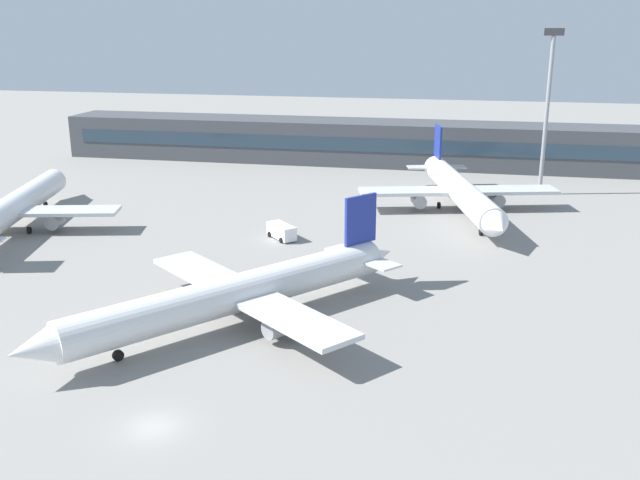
% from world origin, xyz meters
% --- Properties ---
extents(ground_plane, '(400.00, 400.00, 0.00)m').
position_xyz_m(ground_plane, '(0.00, 40.00, 0.00)').
color(ground_plane, gray).
extents(terminal_building, '(130.03, 12.13, 9.00)m').
position_xyz_m(terminal_building, '(0.00, 106.48, 4.50)').
color(terminal_building, '#3F4247').
rests_on(terminal_building, ground_plane).
extents(airplane_near, '(30.73, 35.97, 10.81)m').
position_xyz_m(airplane_near, '(0.10, 19.34, 3.30)').
color(airplane_near, silver).
rests_on(airplane_near, ground_plane).
extents(airplane_mid, '(30.90, 43.62, 10.92)m').
position_xyz_m(airplane_mid, '(-42.10, 45.72, 3.33)').
color(airplane_mid, white).
rests_on(airplane_mid, ground_plane).
extents(airplane_far, '(31.99, 45.07, 11.32)m').
position_xyz_m(airplane_far, '(21.29, 69.02, 3.45)').
color(airplane_far, white).
rests_on(airplane_far, ground_plane).
extents(service_van_white, '(5.04, 5.14, 2.08)m').
position_xyz_m(service_van_white, '(-2.79, 49.02, 1.11)').
color(service_van_white, white).
rests_on(service_van_white, ground_plane).
extents(floodlight_tower_west, '(3.20, 0.80, 28.15)m').
position_xyz_m(floodlight_tower_west, '(34.91, 84.28, 16.13)').
color(floodlight_tower_west, gray).
rests_on(floodlight_tower_west, ground_plane).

